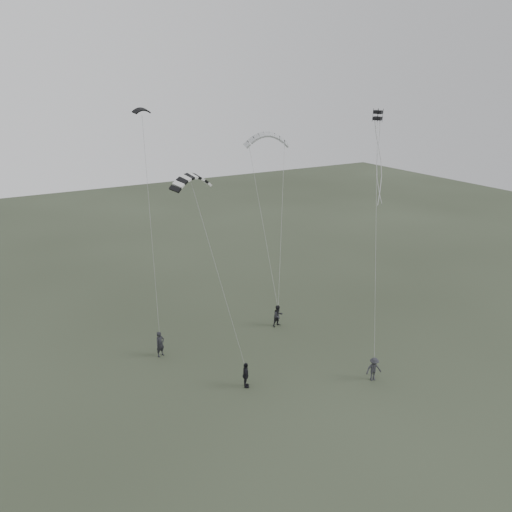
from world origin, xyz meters
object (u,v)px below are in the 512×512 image
flyer_left (160,344)px  kite_dark_small (142,109)px  kite_pale_large (267,134)px  flyer_right (278,316)px  kite_striped (191,176)px  kite_box (378,115)px  flyer_far (374,369)px  flyer_center (246,375)px

flyer_left → kite_dark_small: bearing=54.4°
kite_dark_small → kite_pale_large: (12.80, 4.58, -2.69)m
kite_pale_large → flyer_right: bearing=-92.9°
flyer_right → kite_striped: (-8.33, -2.94, 12.65)m
flyer_left → flyer_right: 9.97m
kite_dark_small → kite_box: (15.13, -6.88, -0.50)m
flyer_far → kite_striped: bearing=159.4°
flyer_center → kite_dark_small: bearing=40.5°
flyer_far → flyer_left: bearing=153.1°
flyer_far → kite_striped: (-9.64, 6.91, 12.72)m
kite_dark_small → flyer_right: bearing=-43.8°
flyer_left → flyer_right: bearing=-21.4°
flyer_left → flyer_right: size_ratio=1.06×
flyer_left → kite_pale_large: bearing=10.1°
flyer_left → flyer_center: bearing=-81.9°
flyer_left → flyer_far: (11.27, -10.14, -0.13)m
flyer_left → kite_pale_large: (13.75, 7.90, 13.53)m
flyer_right → kite_box: kite_box is taller
flyer_far → kite_box: size_ratio=2.44×
flyer_left → flyer_center: size_ratio=1.09×
flyer_far → kite_dark_small: kite_dark_small is taller
flyer_right → kite_striped: kite_striped is taller
flyer_center → kite_box: bearing=-50.5°
kite_box → kite_dark_small: bearing=123.3°
kite_dark_small → kite_pale_large: 13.86m
flyer_left → kite_dark_small: (0.94, 3.32, 16.22)m
flyer_left → kite_pale_large: size_ratio=0.48×
flyer_right → flyer_center: bearing=-141.9°
kite_dark_small → flyer_far: bearing=-74.6°
flyer_left → flyer_far: 15.16m
flyer_left → kite_box: size_ratio=2.81×
flyer_right → flyer_far: size_ratio=1.08×
flyer_left → flyer_far: bearing=-61.8°
kite_striped → flyer_center: bearing=-80.0°
flyer_right → kite_box: 17.24m
flyer_left → kite_box: bearing=-32.3°
flyer_left → kite_striped: bearing=-82.9°
flyer_right → kite_pale_large: kite_pale_large is taller
flyer_center → flyer_far: 8.58m
flyer_right → kite_dark_small: kite_dark_small is taller
flyer_center → flyer_far: size_ratio=1.06×
flyer_right → kite_pale_large: bearing=59.3°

